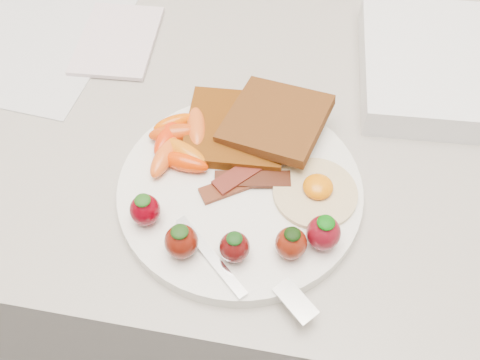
# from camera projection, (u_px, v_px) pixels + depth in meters

# --- Properties ---
(counter) EXTENTS (2.00, 0.60, 0.90)m
(counter) POSITION_uv_depth(u_px,v_px,m) (242.00, 268.00, 1.04)
(counter) COLOR gray
(counter) RESTS_ON ground
(plate) EXTENTS (0.27, 0.27, 0.02)m
(plate) POSITION_uv_depth(u_px,v_px,m) (240.00, 190.00, 0.59)
(plate) COLOR white
(plate) RESTS_ON counter
(toast_lower) EXTENTS (0.12, 0.12, 0.01)m
(toast_lower) POSITION_uv_depth(u_px,v_px,m) (236.00, 129.00, 0.63)
(toast_lower) COLOR #4A2506
(toast_lower) RESTS_ON plate
(toast_upper) EXTENTS (0.13, 0.13, 0.03)m
(toast_upper) POSITION_uv_depth(u_px,v_px,m) (276.00, 120.00, 0.62)
(toast_upper) COLOR #462510
(toast_upper) RESTS_ON toast_lower
(fried_egg) EXTENTS (0.09, 0.09, 0.02)m
(fried_egg) POSITION_uv_depth(u_px,v_px,m) (316.00, 191.00, 0.58)
(fried_egg) COLOR silver
(fried_egg) RESTS_ON plate
(bacon_strips) EXTENTS (0.10, 0.09, 0.01)m
(bacon_strips) POSITION_uv_depth(u_px,v_px,m) (245.00, 178.00, 0.59)
(bacon_strips) COLOR #491F11
(bacon_strips) RESTS_ON plate
(baby_carrots) EXTENTS (0.08, 0.11, 0.02)m
(baby_carrots) POSITION_uv_depth(u_px,v_px,m) (178.00, 142.00, 0.61)
(baby_carrots) COLOR #C93D09
(baby_carrots) RESTS_ON plate
(strawberries) EXTENTS (0.22, 0.07, 0.04)m
(strawberries) POSITION_uv_depth(u_px,v_px,m) (238.00, 234.00, 0.53)
(strawberries) COLOR #60000A
(strawberries) RESTS_ON plate
(fork) EXTENTS (0.16, 0.10, 0.00)m
(fork) POSITION_uv_depth(u_px,v_px,m) (248.00, 276.00, 0.52)
(fork) COLOR white
(fork) RESTS_ON plate
(paper_sheet) EXTENTS (0.22, 0.28, 0.00)m
(paper_sheet) POSITION_uv_depth(u_px,v_px,m) (40.00, 40.00, 0.75)
(paper_sheet) COLOR silver
(paper_sheet) RESTS_ON counter
(notepad) EXTENTS (0.11, 0.16, 0.01)m
(notepad) POSITION_uv_depth(u_px,v_px,m) (118.00, 40.00, 0.75)
(notepad) COLOR silver
(notepad) RESTS_ON paper_sheet
(appliance) EXTENTS (0.30, 0.25, 0.04)m
(appliance) POSITION_uv_depth(u_px,v_px,m) (473.00, 68.00, 0.69)
(appliance) COLOR white
(appliance) RESTS_ON counter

